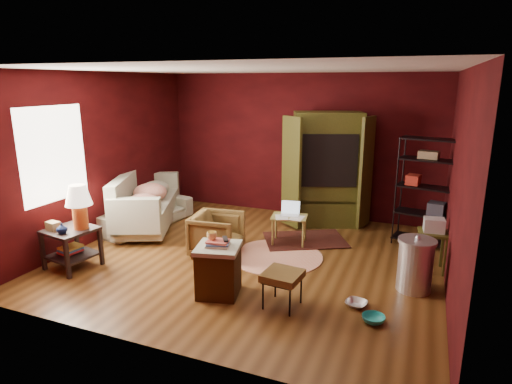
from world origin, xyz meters
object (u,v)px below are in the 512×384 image
(armchair, at_px, (217,232))
(side_table, at_px, (75,219))
(tv_armoire, at_px, (327,167))
(hamper, at_px, (219,269))
(laptop_desk, at_px, (289,219))
(wire_shelving, at_px, (426,188))
(sofa, at_px, (145,207))

(armchair, relative_size, side_table, 0.60)
(side_table, height_order, tv_armoire, tv_armoire)
(side_table, xyz_separation_m, hamper, (2.27, 0.02, -0.40))
(hamper, xyz_separation_m, tv_armoire, (0.62, 3.24, 0.76))
(laptop_desk, distance_m, tv_armoire, 1.45)
(side_table, distance_m, hamper, 2.30)
(armchair, bearing_deg, tv_armoire, -36.19)
(laptop_desk, bearing_deg, wire_shelving, 10.81)
(sofa, distance_m, laptop_desk, 2.79)
(hamper, bearing_deg, side_table, -179.52)
(tv_armoire, relative_size, wire_shelving, 1.18)
(hamper, distance_m, wire_shelving, 3.68)
(hamper, height_order, laptop_desk, hamper)
(sofa, relative_size, wire_shelving, 1.07)
(sofa, relative_size, hamper, 2.56)
(hamper, height_order, tv_armoire, tv_armoire)
(armchair, height_order, side_table, side_table)
(side_table, distance_m, wire_shelving, 5.40)
(side_table, relative_size, laptop_desk, 1.73)
(armchair, distance_m, hamper, 1.28)
(tv_armoire, bearing_deg, laptop_desk, -124.32)
(hamper, height_order, wire_shelving, wire_shelving)
(armchair, height_order, laptop_desk, armchair)
(laptop_desk, relative_size, tv_armoire, 0.34)
(sofa, bearing_deg, wire_shelving, -70.98)
(hamper, bearing_deg, sofa, 142.88)
(side_table, bearing_deg, armchair, 34.59)
(sofa, distance_m, side_table, 1.94)
(sofa, distance_m, wire_shelving, 4.95)
(tv_armoire, bearing_deg, wire_shelving, -36.16)
(hamper, distance_m, tv_armoire, 3.39)
(sofa, bearing_deg, laptop_desk, -78.93)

